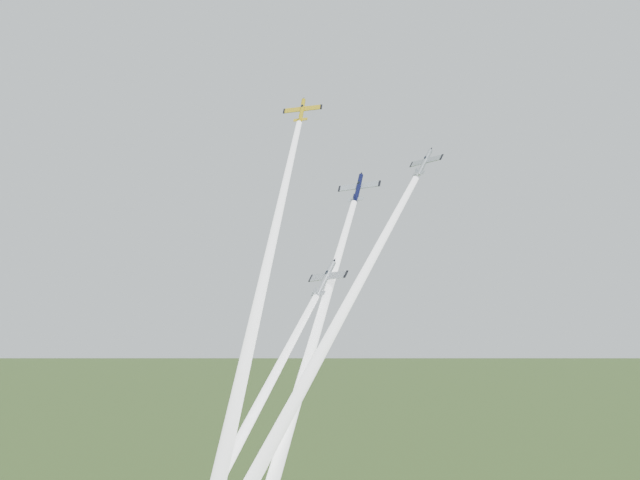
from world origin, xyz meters
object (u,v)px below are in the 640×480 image
Objects in this scene: plane_silver_right at (424,162)px; plane_silver_low at (326,278)px; plane_navy at (358,188)px; plane_yellow at (302,110)px.

plane_silver_right is 23.53m from plane_silver_low.
plane_silver_right is (12.95, -2.37, 2.75)m from plane_navy.
plane_silver_right is at bearing -26.93° from plane_yellow.
plane_silver_low is (-11.41, -10.32, -17.80)m from plane_silver_right.
plane_yellow reaches higher than plane_silver_low.
plane_yellow is at bearing 148.03° from plane_silver_low.
plane_navy is at bearing 110.89° from plane_silver_low.
plane_silver_right reaches higher than plane_silver_low.
plane_silver_low is (13.37, -13.81, -29.57)m from plane_yellow.
plane_silver_low is at bearing -91.21° from plane_navy.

